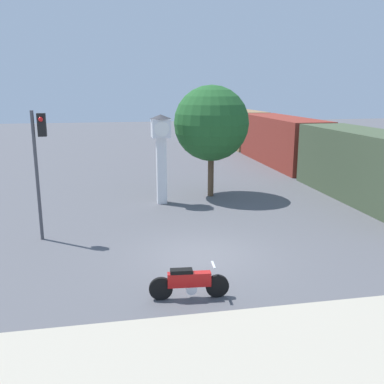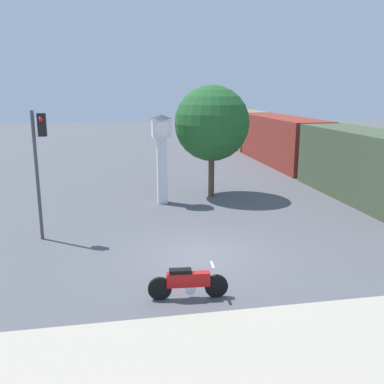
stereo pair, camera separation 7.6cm
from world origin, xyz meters
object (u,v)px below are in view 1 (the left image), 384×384
Objects in this scene: traffic_light at (39,153)px; street_tree at (211,123)px; motorcycle at (189,282)px; freight_train at (281,140)px; clock_tower at (161,145)px.

street_tree is at bearing 35.27° from traffic_light.
street_tree reaches higher than motorcycle.
traffic_light is (-14.85, -14.00, 1.50)m from freight_train.
clock_tower is 0.76× the size of street_tree.
freight_train is at bearing 43.30° from traffic_light.
traffic_light is (-4.82, -4.32, 0.38)m from clock_tower.
freight_train is 5.98× the size of street_tree.
motorcycle is 0.38× the size of street_tree.
clock_tower reaches higher than motorcycle.
traffic_light reaches higher than freight_train.
street_tree is (-7.39, -8.72, 2.01)m from freight_train.
street_tree reaches higher than clock_tower.
motorcycle is at bearing -92.72° from clock_tower.
freight_train is 11.60m from street_tree.
freight_train is (10.50, 19.50, 1.25)m from motorcycle.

